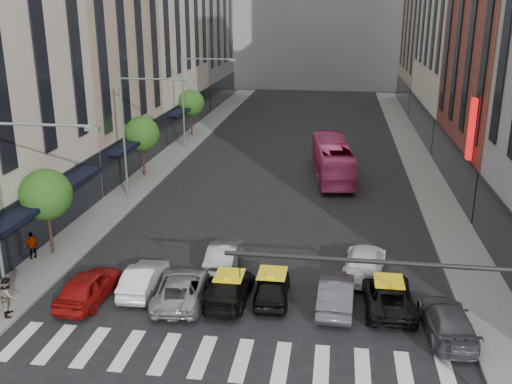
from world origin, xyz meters
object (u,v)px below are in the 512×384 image
at_px(streetlamp_mid, 136,121).
at_px(car_white_front, 144,278).
at_px(taxi_left, 230,288).
at_px(streetlamp_near, 10,190).
at_px(pedestrian_near, 8,296).
at_px(pedestrian_far, 32,245).
at_px(car_red, 89,286).
at_px(taxi_center, 272,287).
at_px(streetlamp_far, 192,90).
at_px(bus, 332,159).

height_order(streetlamp_mid, car_white_front, streetlamp_mid).
bearing_deg(taxi_left, streetlamp_mid, -54.79).
xyz_separation_m(streetlamp_near, pedestrian_near, (-0.36, -0.73, -4.83)).
bearing_deg(pedestrian_far, car_red, 97.33).
bearing_deg(car_red, streetlamp_mid, -76.39).
distance_m(streetlamp_mid, taxi_center, 18.26).
distance_m(taxi_left, pedestrian_near, 10.06).
bearing_deg(pedestrian_near, streetlamp_mid, -24.38).
xyz_separation_m(taxi_center, pedestrian_near, (-11.63, -3.34, 0.38)).
bearing_deg(streetlamp_mid, car_white_front, -70.13).
relative_size(car_red, taxi_center, 1.10).
relative_size(car_red, pedestrian_far, 2.89).
xyz_separation_m(streetlamp_far, car_white_front, (4.84, -29.40, -5.21)).
distance_m(car_white_front, taxi_left, 4.44).
relative_size(streetlamp_far, taxi_left, 1.95).
distance_m(streetlamp_far, taxi_left, 31.64).
relative_size(car_white_front, pedestrian_near, 2.27).
relative_size(taxi_center, pedestrian_far, 2.62).
distance_m(streetlamp_far, bus, 16.45).
bearing_deg(taxi_left, streetlamp_far, -71.39).
bearing_deg(streetlamp_far, streetlamp_mid, -90.00).
height_order(car_red, pedestrian_far, pedestrian_far).
xyz_separation_m(car_red, bus, (11.18, 22.84, 0.78)).
bearing_deg(pedestrian_near, car_red, -78.97).
bearing_deg(pedestrian_near, taxi_left, -96.23).
bearing_deg(car_red, pedestrian_far, -34.00).
bearing_deg(streetlamp_far, pedestrian_near, -90.62).
relative_size(streetlamp_near, taxi_left, 1.95).
bearing_deg(bus, streetlamp_mid, 24.05).
height_order(streetlamp_far, pedestrian_far, streetlamp_far).
xyz_separation_m(streetlamp_near, pedestrian_far, (-2.45, 5.14, -4.97)).
height_order(car_red, taxi_center, car_red).
bearing_deg(car_white_front, pedestrian_far, -20.21).
distance_m(taxi_left, pedestrian_far, 12.07).
bearing_deg(streetlamp_near, pedestrian_near, -116.01).
relative_size(streetlamp_mid, bus, 0.81).
bearing_deg(streetlamp_mid, streetlamp_near, -90.00).
bearing_deg(car_red, taxi_center, -167.47).
xyz_separation_m(streetlamp_near, taxi_center, (11.27, 2.61, -5.21)).
relative_size(pedestrian_near, pedestrian_far, 1.19).
relative_size(taxi_left, pedestrian_near, 2.49).
height_order(streetlamp_mid, streetlamp_far, same).
bearing_deg(car_red, pedestrian_near, 37.89).
xyz_separation_m(streetlamp_far, taxi_left, (9.26, -29.80, -5.24)).
distance_m(streetlamp_far, taxi_center, 31.90).
bearing_deg(streetlamp_near, taxi_center, 13.05).
bearing_deg(streetlamp_far, taxi_left, -72.74).
xyz_separation_m(taxi_left, pedestrian_near, (-9.62, -2.93, 0.41)).
height_order(streetlamp_mid, car_red, streetlamp_mid).
bearing_deg(streetlamp_near, taxi_left, 13.35).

